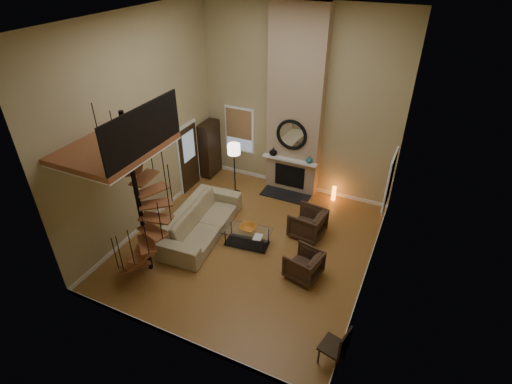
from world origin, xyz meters
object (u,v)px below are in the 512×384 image
at_px(armchair_near, 310,224).
at_px(accent_lamp, 334,193).
at_px(floor_lamp, 234,153).
at_px(side_chair, 338,346).
at_px(armchair_far, 306,266).
at_px(hutch, 210,148).
at_px(sofa, 202,220).
at_px(coffee_table, 247,235).

distance_m(armchair_near, accent_lamp, 1.91).
distance_m(floor_lamp, accent_lamp, 3.25).
relative_size(floor_lamp, side_chair, 1.75).
bearing_deg(armchair_far, side_chair, 45.12).
relative_size(hutch, accent_lamp, 3.98).
xyz_separation_m(sofa, floor_lamp, (-0.09, 2.10, 1.02)).
distance_m(sofa, floor_lamp, 2.34).
relative_size(hutch, side_chair, 1.86).
bearing_deg(hutch, side_chair, -42.27).
bearing_deg(accent_lamp, hutch, -177.81).
relative_size(hutch, coffee_table, 1.39).
xyz_separation_m(hutch, coffee_table, (2.72, -2.80, -0.67)).
distance_m(armchair_far, floor_lamp, 4.21).
xyz_separation_m(armchair_near, armchair_far, (0.42, -1.55, 0.00)).
bearing_deg(armchair_far, coffee_table, -93.58).
bearing_deg(armchair_near, accent_lamp, -177.04).
distance_m(armchair_near, coffee_table, 1.72).
height_order(armchair_far, floor_lamp, floor_lamp).
bearing_deg(sofa, accent_lamp, -47.43).
bearing_deg(accent_lamp, armchair_far, -85.10).
distance_m(hutch, floor_lamp, 1.59).
relative_size(sofa, armchair_far, 3.83).
bearing_deg(armchair_far, accent_lamp, -163.03).
height_order(floor_lamp, side_chair, floor_lamp).
height_order(sofa, armchair_far, sofa).
xyz_separation_m(floor_lamp, side_chair, (4.44, -4.47, -0.89)).
height_order(sofa, floor_lamp, floor_lamp).
bearing_deg(armchair_near, floor_lamp, -102.87).
bearing_deg(armchair_far, armchair_near, -152.81).
relative_size(coffee_table, side_chair, 1.33).
relative_size(armchair_near, accent_lamp, 1.91).
xyz_separation_m(armchair_near, side_chair, (1.68, -3.48, 0.17)).
xyz_separation_m(armchair_near, floor_lamp, (-2.77, 0.98, 1.06)).
relative_size(coffee_table, accent_lamp, 2.86).
height_order(sofa, coffee_table, sofa).
distance_m(armchair_near, armchair_far, 1.61).
distance_m(hutch, side_chair, 7.79).
distance_m(hutch, accent_lamp, 4.26).
relative_size(sofa, accent_lamp, 6.46).
relative_size(armchair_far, side_chair, 0.79).
distance_m(hutch, sofa, 3.24).
height_order(sofa, armchair_near, sofa).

